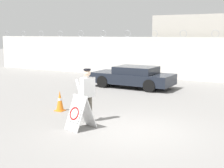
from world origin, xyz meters
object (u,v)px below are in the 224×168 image
object	(u,v)px
barricade_sign	(79,112)
traffic_cone_near	(60,101)
parked_car_front_coupe	(133,77)
security_guard	(87,92)

from	to	relation	value
barricade_sign	traffic_cone_near	xyz separation A→B (m)	(-1.97, 1.50, -0.13)
barricade_sign	traffic_cone_near	bearing A→B (deg)	158.28
traffic_cone_near	parked_car_front_coupe	distance (m)	6.13
barricade_sign	traffic_cone_near	distance (m)	2.48
security_guard	traffic_cone_near	distance (m)	1.99
parked_car_front_coupe	traffic_cone_near	bearing A→B (deg)	89.13
barricade_sign	security_guard	world-z (taller)	security_guard
parked_car_front_coupe	security_guard	bearing A→B (deg)	103.72
security_guard	parked_car_front_coupe	world-z (taller)	security_guard
traffic_cone_near	parked_car_front_coupe	size ratio (longest dim) A/B	0.17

